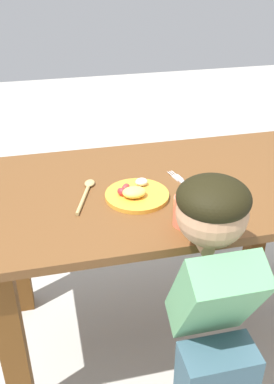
% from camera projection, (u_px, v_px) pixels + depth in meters
% --- Properties ---
extents(ground_plane, '(8.00, 8.00, 0.00)m').
position_uv_depth(ground_plane, '(159.00, 330.00, 1.92)').
color(ground_plane, '#AAA69E').
extents(dining_table, '(1.28, 0.72, 0.73)m').
position_uv_depth(dining_table, '(163.00, 221.00, 1.63)').
color(dining_table, brown).
rests_on(dining_table, ground_plane).
extents(plate, '(0.21, 0.21, 0.05)m').
position_uv_depth(plate, '(136.00, 194.00, 1.47)').
color(plate, gold).
rests_on(plate, dining_table).
extents(fork, '(0.07, 0.20, 0.01)m').
position_uv_depth(fork, '(185.00, 184.00, 1.55)').
color(fork, silver).
rests_on(fork, dining_table).
extents(spoon, '(0.10, 0.22, 0.01)m').
position_uv_depth(spoon, '(86.00, 192.00, 1.49)').
color(spoon, tan).
rests_on(spoon, dining_table).
extents(drinking_cup, '(0.07, 0.07, 0.10)m').
position_uv_depth(drinking_cup, '(186.00, 211.00, 1.31)').
color(drinking_cup, '#F26C4E').
rests_on(drinking_cup, dining_table).
extents(person, '(0.21, 0.46, 0.97)m').
position_uv_depth(person, '(211.00, 321.00, 1.22)').
color(person, '#375563').
rests_on(person, ground_plane).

